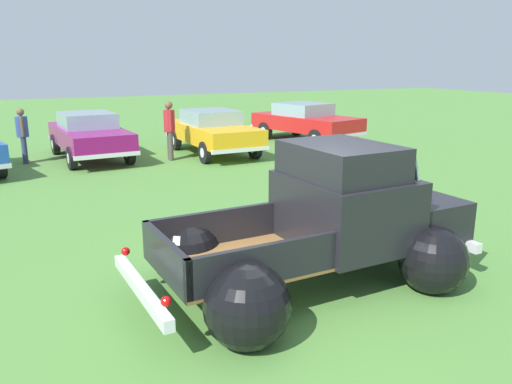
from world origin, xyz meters
name	(u,v)px	position (x,y,z in m)	size (l,w,h in m)	color
ground_plane	(304,286)	(0.00, 0.00, 0.00)	(80.00, 80.00, 0.00)	#548C3D
vintage_pickup_truck	(329,229)	(0.39, 0.02, 0.76)	(4.70, 2.93, 1.96)	black
show_car_1	(89,134)	(-1.19, 11.00, 0.78)	(2.12, 4.56, 1.43)	black
show_car_2	(213,130)	(2.59, 10.13, 0.78)	(1.98, 4.32, 1.43)	black
show_car_3	(305,120)	(6.80, 11.23, 0.78)	(2.93, 4.66, 1.43)	black
spectator_0	(23,132)	(-3.07, 11.09, 0.93)	(0.34, 0.53, 1.64)	navy
spectator_1	(354,172)	(2.54, 2.37, 0.91)	(0.39, 0.54, 1.60)	black
spectator_2	(169,127)	(1.01, 9.68, 1.04)	(0.37, 0.54, 1.81)	#4C4742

